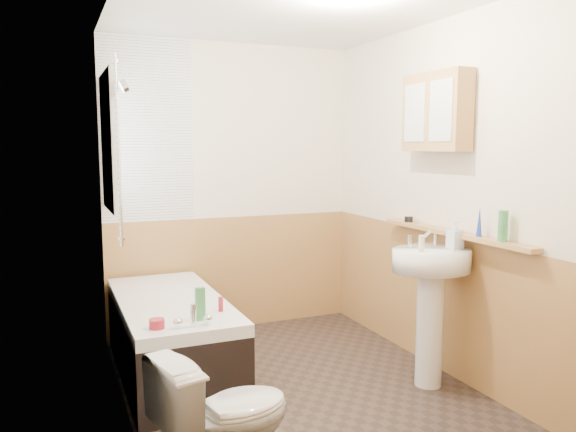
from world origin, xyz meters
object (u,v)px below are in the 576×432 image
Objects in this scene: toilet at (225,418)px; sink at (431,289)px; bathtub at (171,335)px; medicine_cabinet at (436,112)px; pine_shelf at (452,233)px.

sink is at bearing -84.32° from toilet.
medicine_cabinet is at bearing -20.30° from bathtub.
medicine_cabinet is at bearing 41.13° from sink.
bathtub is 1.48× the size of sink.
bathtub is 2.09m from pine_shelf.
bathtub is at bearing 155.03° from pine_shelf.
bathtub is 2.43m from medicine_cabinet.
medicine_cabinet is (1.74, -0.64, 1.57)m from bathtub.
pine_shelf is at bearing -24.97° from bathtub.
sink is 1.77× the size of medicine_cabinet.
toilet is (-0.03, -1.42, 0.04)m from bathtub.
medicine_cabinet reaches higher than bathtub.
toilet is 0.64× the size of sink.
toilet is 2.02m from pine_shelf.
sink is at bearing -29.08° from bathtub.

